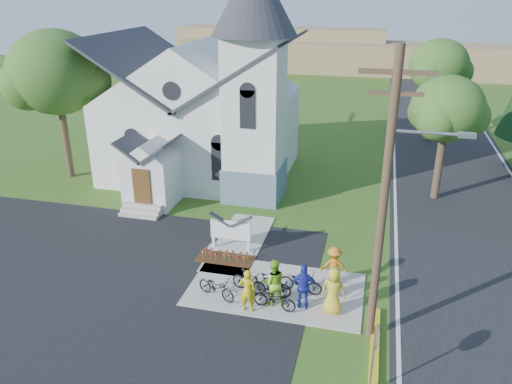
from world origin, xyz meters
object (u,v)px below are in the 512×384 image
(cyclist_4, at_px, (333,291))
(bike_4, at_px, (301,282))
(cyclist_2, at_px, (304,287))
(bike_3, at_px, (270,285))
(cyclist_1, at_px, (273,282))
(bike_2, at_px, (274,299))
(stop_sign, at_px, (376,345))
(cyclist_0, at_px, (248,290))
(utility_pole, at_px, (386,196))
(bike_1, at_px, (249,282))
(church_sign, at_px, (231,231))
(cyclist_3, at_px, (334,266))
(bike_0, at_px, (216,287))

(cyclist_4, relative_size, bike_4, 1.07)
(bike_4, bearing_deg, cyclist_2, -157.56)
(bike_3, bearing_deg, cyclist_1, -155.22)
(bike_2, bearing_deg, stop_sign, -124.77)
(cyclist_4, bearing_deg, bike_2, 13.81)
(cyclist_4, height_order, bike_4, cyclist_4)
(cyclist_0, xyz_separation_m, cyclist_1, (0.84, 0.68, 0.07))
(utility_pole, xyz_separation_m, bike_3, (-3.97, 1.43, -4.84))
(cyclist_0, distance_m, bike_1, 1.25)
(church_sign, distance_m, cyclist_1, 4.62)
(cyclist_2, bearing_deg, bike_1, -16.99)
(cyclist_3, distance_m, cyclist_4, 1.96)
(church_sign, bearing_deg, stop_sign, -48.12)
(bike_0, relative_size, bike_1, 1.08)
(bike_0, relative_size, cyclist_2, 0.95)
(cyclist_1, distance_m, bike_3, 0.63)
(bike_0, bearing_deg, cyclist_0, -88.46)
(cyclist_0, height_order, cyclist_1, cyclist_1)
(bike_1, relative_size, bike_4, 0.92)
(utility_pole, height_order, cyclist_0, utility_pole)
(church_sign, distance_m, bike_4, 4.59)
(cyclist_0, bearing_deg, cyclist_3, -142.03)
(bike_3, height_order, bike_4, bike_3)
(stop_sign, distance_m, cyclist_1, 5.40)
(cyclist_4, bearing_deg, stop_sign, 118.40)
(bike_0, relative_size, cyclist_3, 1.04)
(cyclist_1, bearing_deg, bike_2, 93.47)
(bike_0, bearing_deg, cyclist_2, -65.30)
(bike_4, bearing_deg, cyclist_4, -119.35)
(bike_3, bearing_deg, cyclist_4, -101.54)
(bike_3, bearing_deg, cyclist_3, -58.41)
(cyclist_4, bearing_deg, bike_4, -31.10)
(church_sign, relative_size, cyclist_3, 1.29)
(church_sign, height_order, stop_sign, stop_sign)
(bike_0, bearing_deg, cyclist_4, -66.44)
(church_sign, relative_size, utility_pole, 0.22)
(utility_pole, bearing_deg, cyclist_0, 175.70)
(bike_0, xyz_separation_m, bike_1, (1.17, 0.64, 0.03))
(stop_sign, height_order, bike_4, stop_sign)
(cyclist_4, bearing_deg, bike_3, -4.13)
(utility_pole, distance_m, cyclist_2, 5.23)
(stop_sign, height_order, cyclist_4, stop_sign)
(church_sign, height_order, cyclist_4, cyclist_4)
(cyclist_0, relative_size, cyclist_4, 0.92)
(bike_1, relative_size, bike_3, 0.97)
(cyclist_0, distance_m, bike_4, 2.46)
(bike_4, bearing_deg, bike_1, 111.99)
(bike_0, height_order, bike_1, bike_1)
(bike_0, height_order, cyclist_4, cyclist_4)
(cyclist_1, bearing_deg, cyclist_4, 162.63)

